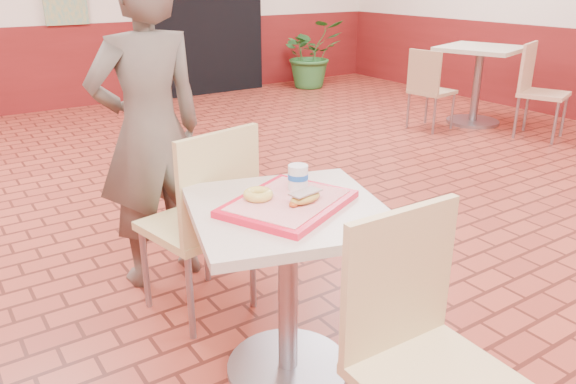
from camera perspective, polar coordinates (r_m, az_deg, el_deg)
wainscot_band at (r=3.45m, az=10.27°, el=2.81°), size 8.00×10.00×1.00m
corridor_doorway at (r=8.03m, az=-8.33°, el=17.72°), size 1.60×0.22×2.20m
main_table at (r=2.22m, az=0.00°, el=-7.37°), size 0.71×0.71×0.75m
chair_main_front at (r=1.81m, az=13.39°, el=-15.02°), size 0.44×0.44×0.93m
chair_main_back at (r=2.63m, az=-8.38°, el=-2.32°), size 0.51×0.51×0.95m
customer at (r=2.95m, az=-13.87°, el=5.94°), size 0.61×0.41×1.65m
serving_tray at (r=2.11m, az=0.00°, el=-1.16°), size 0.47×0.37×0.03m
ring_donut at (r=2.11m, az=-3.04°, el=-0.24°), size 0.14×0.14×0.04m
long_john_donut at (r=2.07m, az=1.71°, el=-0.57°), size 0.15×0.09×0.04m
paper_cup at (r=2.19m, az=1.02°, el=1.51°), size 0.08×0.08×0.10m
second_table at (r=6.61m, az=18.78°, el=11.45°), size 0.80×0.80×0.84m
chair_second_left at (r=6.19m, az=14.10°, el=10.43°), size 0.44×0.44×0.85m
chair_second_front at (r=6.27m, az=23.96°, el=9.86°), size 0.55×0.55×0.94m
potted_plant at (r=8.41m, az=2.36°, el=13.87°), size 1.00×0.90×0.97m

